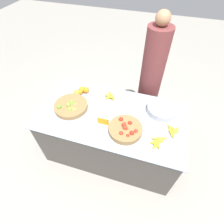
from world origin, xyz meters
The scene contains 11 objects.
ground_plane centered at (0.00, 0.00, 0.00)m, with size 12.00×12.00×0.00m, color #A39E93.
market_table centered at (0.00, 0.00, 0.39)m, with size 1.78×0.96×0.78m.
lime_bowl centered at (-0.52, -0.04, 0.82)m, with size 0.41×0.41×0.10m.
tomato_basket centered at (0.21, -0.19, 0.82)m, with size 0.37×0.37×0.11m.
orange_pile centered at (-0.51, 0.25, 0.82)m, with size 0.18×0.17×0.08m.
metal_bowl centered at (0.56, 0.23, 0.82)m, with size 0.36×0.36×0.08m.
price_sign centered at (-0.05, -0.17, 0.83)m, with size 0.13×0.01×0.10m.
banana_bunch_back_center centered at (-0.11, 0.28, 0.81)m, with size 0.16×0.17×0.06m.
banana_bunch_front_center centered at (0.72, -0.04, 0.80)m, with size 0.15×0.19×0.03m.
banana_bunch_front_left centered at (0.57, -0.24, 0.80)m, with size 0.18×0.18×0.05m.
vendor_person centered at (0.35, 0.72, 0.82)m, with size 0.30×0.30×1.75m.
Camera 1 is at (0.41, -1.33, 2.37)m, focal length 28.00 mm.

